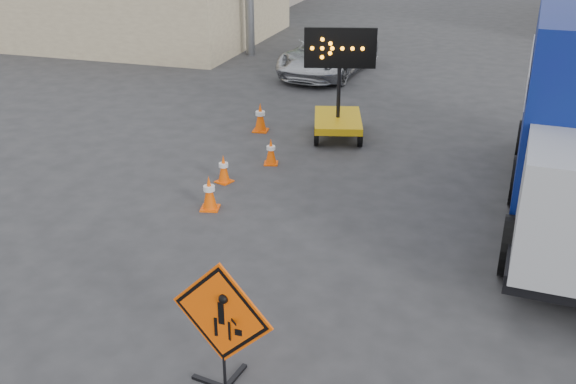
% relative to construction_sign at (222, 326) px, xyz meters
% --- Properties ---
extents(ground, '(100.00, 100.00, 0.00)m').
position_rel_construction_sign_xyz_m(ground, '(-0.30, 1.10, -1.00)').
color(ground, '#2D2D30').
rests_on(ground, ground).
extents(construction_sign, '(1.42, 1.01, 1.89)m').
position_rel_construction_sign_xyz_m(construction_sign, '(0.00, 0.00, 0.00)').
color(construction_sign, black).
rests_on(construction_sign, ground).
extents(arrow_board, '(1.81, 2.29, 2.91)m').
position_rel_construction_sign_xyz_m(arrow_board, '(-0.93, 10.09, -0.34)').
color(arrow_board, '#DCA50C').
rests_on(arrow_board, ground).
extents(pickup_truck, '(3.05, 5.50, 1.46)m').
position_rel_construction_sign_xyz_m(pickup_truck, '(-2.92, 16.89, -0.27)').
color(pickup_truck, '#BABDC2').
rests_on(pickup_truck, ground).
extents(cone_a, '(0.44, 0.44, 0.73)m').
position_rel_construction_sign_xyz_m(cone_a, '(-2.38, 4.91, -0.63)').
color(cone_a, '#FF5305').
rests_on(cone_a, ground).
extents(cone_b, '(0.42, 0.42, 0.65)m').
position_rel_construction_sign_xyz_m(cone_b, '(-2.65, 6.30, -0.67)').
color(cone_b, '#FF5305').
rests_on(cone_b, ground).
extents(cone_c, '(0.40, 0.40, 0.65)m').
position_rel_construction_sign_xyz_m(cone_c, '(-2.00, 7.67, -0.67)').
color(cone_c, '#FF5305').
rests_on(cone_c, ground).
extents(cone_d, '(0.45, 0.45, 0.80)m').
position_rel_construction_sign_xyz_m(cone_d, '(-3.07, 9.91, -0.60)').
color(cone_d, '#FF5305').
rests_on(cone_d, ground).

